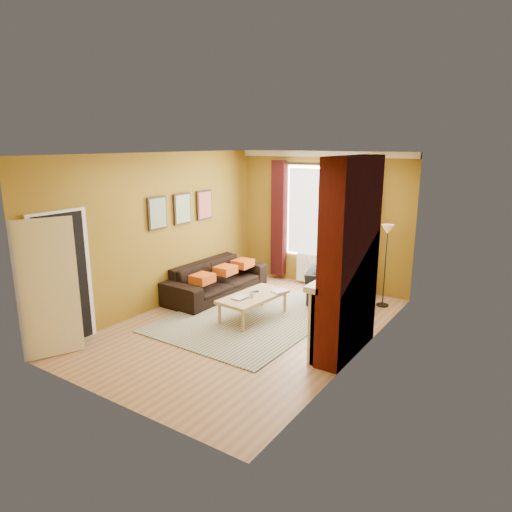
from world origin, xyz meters
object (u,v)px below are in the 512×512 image
at_px(armchair, 334,287).
at_px(coffee_table, 253,298).
at_px(sofa, 216,279).
at_px(floor_lamp, 387,242).
at_px(wicker_stool, 323,280).

distance_m(armchair, coffee_table, 1.69).
height_order(sofa, armchair, sofa).
distance_m(armchair, floor_lamp, 1.26).
bearing_deg(wicker_stool, floor_lamp, -8.93).
distance_m(wicker_stool, floor_lamp, 1.67).
bearing_deg(sofa, coffee_table, -114.35).
relative_size(coffee_table, wicker_stool, 3.11).
xyz_separation_m(sofa, coffee_table, (1.31, -0.64, 0.05)).
bearing_deg(sofa, wicker_stool, -47.48).
xyz_separation_m(armchair, wicker_stool, (-0.52, 0.62, -0.11)).
xyz_separation_m(armchair, coffee_table, (-0.86, -1.45, 0.06)).
height_order(armchair, floor_lamp, floor_lamp).
bearing_deg(coffee_table, sofa, 159.44).
bearing_deg(coffee_table, armchair, 64.63).
height_order(armchair, coffee_table, armchair).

